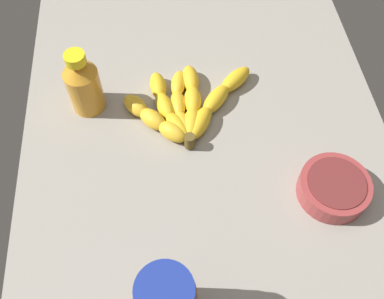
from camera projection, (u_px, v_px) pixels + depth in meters
The scene contains 4 objects.
ground_plane at pixel (207, 152), 81.18cm from camera, with size 96.65×69.22×3.71cm, color gray.
banana_bunch at pixel (184, 106), 82.82cm from camera, with size 19.52×27.60×3.36cm.
honey_bottle at pixel (83, 84), 79.56cm from camera, with size 6.45×6.45×13.91cm.
small_bowl at pixel (334, 188), 72.82cm from camera, with size 12.09×12.09×4.00cm.
Camera 1 is at (42.30, -7.25, 67.11)cm, focal length 39.95 mm.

